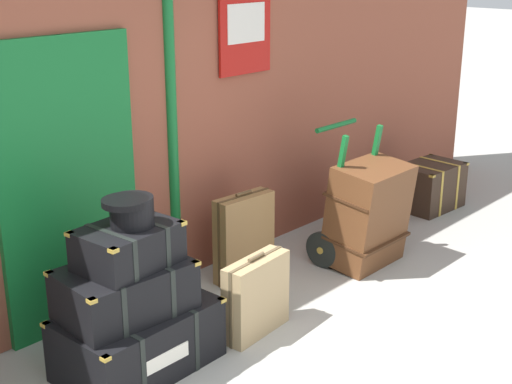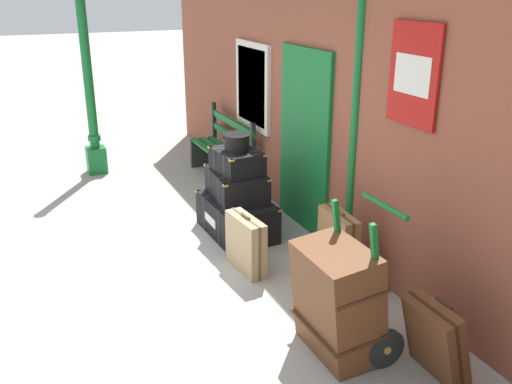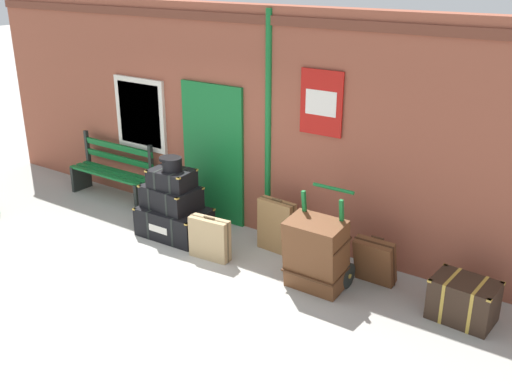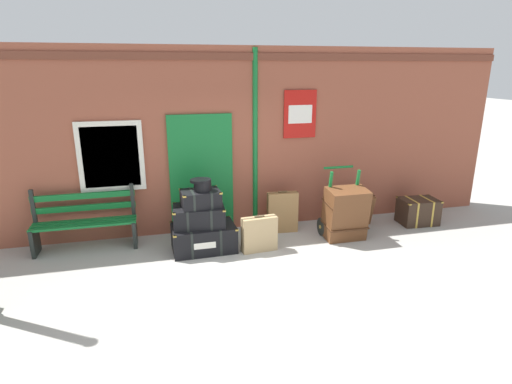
{
  "view_description": "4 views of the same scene",
  "coord_description": "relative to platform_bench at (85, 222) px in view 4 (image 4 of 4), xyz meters",
  "views": [
    {
      "loc": [
        -3.16,
        -1.78,
        2.63
      ],
      "look_at": [
        0.63,
        1.71,
        0.9
      ],
      "focal_mm": 50.83,
      "sensor_mm": 36.0,
      "label": 1
    },
    {
      "loc": [
        4.97,
        -0.63,
        2.76
      ],
      "look_at": [
        -0.09,
        1.62,
        0.69
      ],
      "focal_mm": 39.44,
      "sensor_mm": 36.0,
      "label": 2
    },
    {
      "loc": [
        4.77,
        -4.09,
        3.72
      ],
      "look_at": [
        0.6,
        1.93,
        0.85
      ],
      "focal_mm": 41.32,
      "sensor_mm": 36.0,
      "label": 3
    },
    {
      "loc": [
        -1.31,
        -4.61,
        2.86
      ],
      "look_at": [
        0.3,
        1.79,
        0.86
      ],
      "focal_mm": 29.13,
      "sensor_mm": 36.0,
      "label": 4
    }
  ],
  "objects": [
    {
      "name": "ground_plane",
      "position": [
        2.46,
        -2.16,
        -0.44
      ],
      "size": [
        60.0,
        60.0,
        0.0
      ],
      "primitive_type": "plane",
      "color": "#A3A099"
    },
    {
      "name": "brick_facade",
      "position": [
        2.44,
        0.44,
        1.15
      ],
      "size": [
        10.4,
        0.35,
        3.2
      ],
      "color": "brown",
      "rests_on": "ground"
    },
    {
      "name": "platform_bench",
      "position": [
        0.0,
        0.0,
        0.0
      ],
      "size": [
        1.6,
        0.43,
        1.01
      ],
      "color": "#146B2D",
      "rests_on": "ground"
    },
    {
      "name": "steamer_trunk_base",
      "position": [
        1.84,
        -0.54,
        -0.23
      ],
      "size": [
        1.03,
        0.68,
        0.43
      ],
      "color": "black",
      "rests_on": "ground"
    },
    {
      "name": "steamer_trunk_middle",
      "position": [
        1.79,
        -0.52,
        0.14
      ],
      "size": [
        0.85,
        0.6,
        0.33
      ],
      "color": "black",
      "rests_on": "steamer_trunk_base"
    },
    {
      "name": "steamer_trunk_top",
      "position": [
        1.82,
        -0.52,
        0.43
      ],
      "size": [
        0.64,
        0.49,
        0.27
      ],
      "color": "black",
      "rests_on": "steamer_trunk_middle"
    },
    {
      "name": "round_hatbox",
      "position": [
        1.85,
        -0.54,
        0.66
      ],
      "size": [
        0.33,
        0.29,
        0.19
      ],
      "color": "black",
      "rests_on": "steamer_trunk_top"
    },
    {
      "name": "porters_trolley",
      "position": [
        4.25,
        -0.51,
        -0.17
      ],
      "size": [
        0.71,
        0.56,
        1.21
      ],
      "color": "black",
      "rests_on": "ground"
    },
    {
      "name": "large_brown_trunk",
      "position": [
        4.25,
        -0.69,
        0.02
      ],
      "size": [
        0.7,
        0.53,
        0.92
      ],
      "color": "brown",
      "rests_on": "ground"
    },
    {
      "name": "suitcase_olive",
      "position": [
        2.71,
        -0.8,
        -0.16
      ],
      "size": [
        0.58,
        0.23,
        0.61
      ],
      "color": "tan",
      "rests_on": "ground"
    },
    {
      "name": "suitcase_beige",
      "position": [
        3.32,
        -0.1,
        -0.08
      ],
      "size": [
        0.55,
        0.21,
        0.77
      ],
      "color": "olive",
      "rests_on": "ground"
    },
    {
      "name": "suitcase_caramel",
      "position": [
        4.79,
        -0.17,
        -0.14
      ],
      "size": [
        0.51,
        0.32,
        0.62
      ],
      "color": "brown",
      "rests_on": "ground"
    },
    {
      "name": "corner_trunk",
      "position": [
        5.93,
        -0.35,
        -0.2
      ],
      "size": [
        0.72,
        0.53,
        0.49
      ],
      "color": "#332319",
      "rests_on": "ground"
    }
  ]
}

